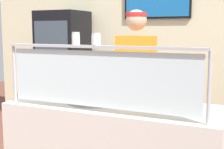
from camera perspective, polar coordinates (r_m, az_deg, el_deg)
shop_rear_unit at (r=4.54m, az=11.09°, el=5.30°), size 6.17×0.13×2.70m
sneeze_guard at (r=2.33m, az=-2.45°, el=0.59°), size 1.59×0.06×0.50m
pizza_tray at (r=2.74m, az=-3.29°, el=-4.48°), size 0.48×0.48×0.04m
pizza_server at (r=2.70m, az=-2.88°, el=-4.17°), size 0.10×0.28×0.01m
parmesan_shaker at (r=2.40m, az=-6.49°, el=6.29°), size 0.06×0.06×0.10m
pepper_flake_shaker at (r=2.32m, az=-2.87°, el=6.21°), size 0.07×0.07×0.09m
worker_figure at (r=3.27m, az=4.29°, el=-1.76°), size 0.41×0.50×1.76m
drink_fridge at (r=4.78m, az=-8.66°, el=0.16°), size 0.64×0.62×1.83m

